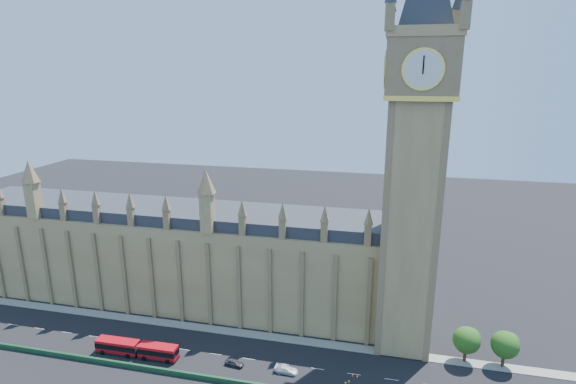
% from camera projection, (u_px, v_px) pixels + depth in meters
% --- Properties ---
extents(ground, '(400.00, 400.00, 0.00)m').
position_uv_depth(ground, '(232.00, 356.00, 103.53)').
color(ground, black).
rests_on(ground, ground).
extents(palace_westminster, '(120.00, 20.00, 28.00)m').
position_uv_depth(palace_westminster, '(173.00, 254.00, 125.97)').
color(palace_westminster, '#9A7A4A').
rests_on(palace_westminster, ground).
extents(elizabeth_tower, '(20.59, 20.59, 105.00)m').
position_uv_depth(elizabeth_tower, '(417.00, 116.00, 94.22)').
color(elizabeth_tower, '#9A7A4A').
rests_on(elizabeth_tower, ground).
extents(bridge_parapet, '(160.00, 0.60, 1.20)m').
position_uv_depth(bridge_parapet, '(218.00, 379.00, 94.91)').
color(bridge_parapet, '#1E4C2D').
rests_on(bridge_parapet, ground).
extents(kerb_north, '(160.00, 3.00, 0.16)m').
position_uv_depth(kerb_north, '(245.00, 333.00, 112.45)').
color(kerb_north, gray).
rests_on(kerb_north, ground).
extents(tree_east_near, '(6.00, 6.00, 8.50)m').
position_uv_depth(tree_east_near, '(468.00, 339.00, 100.31)').
color(tree_east_near, '#382619').
rests_on(tree_east_near, ground).
extents(tree_east_far, '(6.00, 6.00, 8.50)m').
position_uv_depth(tree_east_far, '(506.00, 344.00, 98.59)').
color(tree_east_far, '#382619').
rests_on(tree_east_far, ground).
extents(red_bus, '(19.83, 3.40, 3.37)m').
position_uv_depth(red_bus, '(137.00, 349.00, 103.43)').
color(red_bus, red).
rests_on(red_bus, ground).
extents(car_grey, '(4.46, 2.26, 1.46)m').
position_uv_depth(car_grey, '(234.00, 363.00, 100.14)').
color(car_grey, '#38393F').
rests_on(car_grey, ground).
extents(car_silver, '(4.28, 1.56, 1.40)m').
position_uv_depth(car_silver, '(284.00, 369.00, 98.05)').
color(car_silver, '#ACAFB4').
rests_on(car_silver, ground).
extents(car_white, '(5.06, 2.14, 1.46)m').
position_uv_depth(car_white, '(287.00, 370.00, 97.72)').
color(car_white, white).
rests_on(car_white, ground).
extents(cone_a, '(0.51, 0.51, 0.71)m').
position_uv_depth(cone_a, '(353.00, 375.00, 96.72)').
color(cone_a, black).
rests_on(cone_a, ground).
extents(cone_b, '(0.54, 0.54, 0.67)m').
position_uv_depth(cone_b, '(346.00, 383.00, 94.26)').
color(cone_b, black).
rests_on(cone_b, ground).
extents(cone_c, '(0.48, 0.48, 0.67)m').
position_uv_depth(cone_c, '(349.00, 381.00, 94.73)').
color(cone_c, black).
rests_on(cone_c, ground).
extents(cone_d, '(0.49, 0.49, 0.71)m').
position_uv_depth(cone_d, '(357.00, 377.00, 96.17)').
color(cone_d, black).
rests_on(cone_d, ground).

